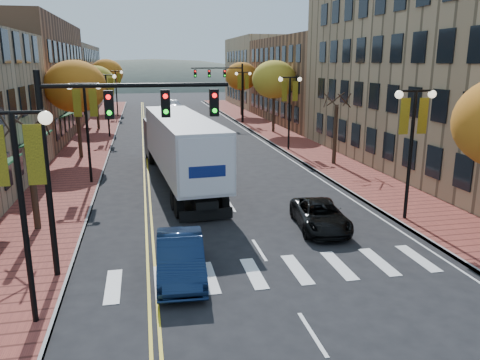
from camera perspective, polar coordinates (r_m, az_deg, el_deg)
ground at (r=15.26m, az=6.12°, el=-14.20°), size 200.00×200.00×0.00m
sidewalk_left at (r=46.04m, az=-17.57°, el=4.64°), size 4.00×85.00×0.15m
sidewalk_right at (r=47.68m, az=4.56°, el=5.57°), size 4.00×85.00×0.15m
building_left_mid at (r=50.40m, az=-26.90°, el=10.78°), size 12.00×24.00×11.00m
building_left_far at (r=74.86m, az=-21.99°, el=11.35°), size 12.00×26.00×9.50m
building_right_mid at (r=59.32m, az=11.06°, el=11.84°), size 15.00×24.00×10.00m
building_right_far at (r=80.05m, az=4.89°, el=12.97°), size 15.00×20.00×11.00m
tree_left_a at (r=21.85m, az=-23.94°, el=-0.22°), size 0.28×0.28×4.20m
tree_left_b at (r=37.08m, az=-19.43°, el=10.69°), size 4.48×4.48×7.21m
tree_left_c at (r=52.99m, az=-17.22°, el=11.28°), size 4.16×4.16×6.69m
tree_left_d at (r=70.91m, az=-15.96°, el=12.41°), size 4.61×4.61×7.42m
tree_right_b at (r=33.84m, az=11.51°, el=5.49°), size 0.28×0.28×4.20m
tree_right_c at (r=48.61m, az=4.18°, el=12.11°), size 4.48×4.48×7.21m
tree_right_d at (r=64.15m, az=0.19°, el=12.52°), size 4.35×4.35×7.00m
lamp_left_a at (r=13.47m, az=-25.35°, el=0.17°), size 1.96×0.36×6.05m
lamp_left_b at (r=29.06m, az=-18.26°, el=7.72°), size 1.96×0.36×6.05m
lamp_left_c at (r=46.94m, az=-15.94°, el=10.13°), size 1.96×0.36×6.05m
lamp_left_d at (r=64.88m, az=-14.89°, el=11.20°), size 1.96×0.36×6.05m
lamp_right_a at (r=22.31m, az=20.29°, el=5.77°), size 1.96×0.36×6.05m
lamp_right_b at (r=38.68m, az=6.07°, el=9.81°), size 1.96×0.36×6.05m
lamp_right_c at (r=56.06m, az=0.38°, el=11.25°), size 1.96×0.36×6.05m
traffic_mast_near at (r=15.95m, az=-16.07°, el=5.31°), size 6.10×0.35×7.00m
traffic_mast_far at (r=55.64m, az=-1.70°, el=11.87°), size 6.10×0.34×7.00m
semi_truck at (r=28.69m, az=-7.56°, el=4.50°), size 4.00×16.89×4.18m
navy_sedan at (r=16.38m, az=-7.29°, el=-9.29°), size 1.79×4.57×1.48m
black_suv at (r=21.12m, az=9.74°, el=-4.27°), size 2.52×4.61×1.22m
car_far_white at (r=65.73m, az=-9.31°, el=8.38°), size 2.00×4.31×1.43m
car_far_silver at (r=74.07m, az=-7.99°, el=9.07°), size 2.30×4.95×1.40m
car_far_oncoming at (r=77.46m, az=-8.29°, el=9.25°), size 1.45×4.02×1.32m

